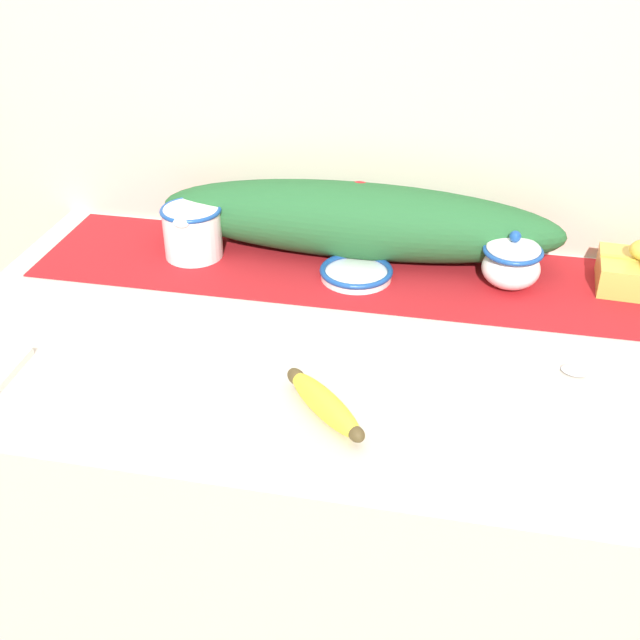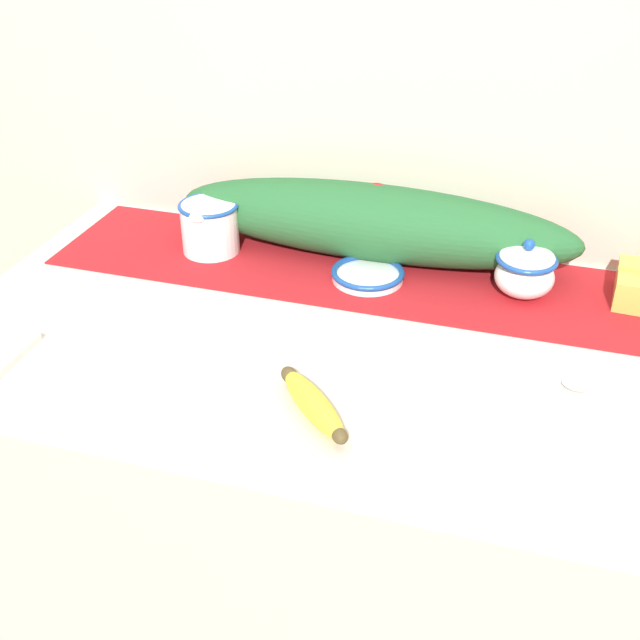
% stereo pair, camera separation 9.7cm
% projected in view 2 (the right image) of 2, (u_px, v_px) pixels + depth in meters
% --- Properties ---
extents(countertop, '(1.25, 0.73, 0.92)m').
position_uv_depth(countertop, '(328.00, 539.00, 1.52)').
color(countertop, beige).
rests_on(countertop, ground_plane).
extents(back_wall, '(2.05, 0.04, 2.40)m').
position_uv_depth(back_wall, '(391.00, 93.00, 1.44)').
color(back_wall, beige).
rests_on(back_wall, ground_plane).
extents(table_runner, '(1.15, 0.27, 0.00)m').
position_uv_depth(table_runner, '(363.00, 273.00, 1.45)').
color(table_runner, '#A8191E').
rests_on(table_runner, countertop).
extents(cream_pitcher, '(0.11, 0.13, 0.10)m').
position_uv_depth(cream_pitcher, '(210.00, 225.00, 1.50)').
color(cream_pitcher, white).
rests_on(cream_pitcher, countertop).
extents(sugar_bowl, '(0.10, 0.10, 0.11)m').
position_uv_depth(sugar_bowl, '(525.00, 271.00, 1.36)').
color(sugar_bowl, white).
rests_on(sugar_bowl, countertop).
extents(small_dish, '(0.13, 0.13, 0.02)m').
position_uv_depth(small_dish, '(368.00, 275.00, 1.42)').
color(small_dish, white).
rests_on(small_dish, countertop).
extents(banana, '(0.14, 0.15, 0.04)m').
position_uv_depth(banana, '(313.00, 403.00, 1.10)').
color(banana, yellow).
rests_on(banana, countertop).
extents(spoon, '(0.16, 0.07, 0.01)m').
position_uv_depth(spoon, '(567.00, 382.00, 1.16)').
color(spoon, silver).
rests_on(spoon, countertop).
extents(poinsettia_garland, '(0.75, 0.15, 0.14)m').
position_uv_depth(poinsettia_garland, '(373.00, 221.00, 1.47)').
color(poinsettia_garland, '#235B2D').
rests_on(poinsettia_garland, countertop).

